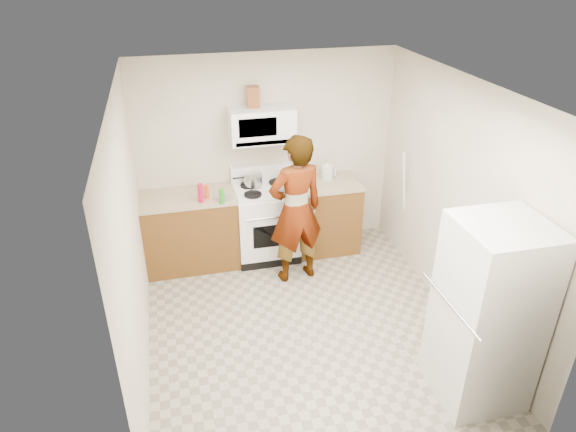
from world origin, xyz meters
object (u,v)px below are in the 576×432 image
object	(u,v)px
gas_range	(266,221)
microwave	(262,125)
saucepan	(253,180)
fridge	(487,314)
kettle	(327,172)
person	(296,210)

from	to	relation	value
gas_range	microwave	world-z (taller)	microwave
microwave	saucepan	bearing A→B (deg)	-174.99
fridge	kettle	world-z (taller)	fridge
microwave	person	xyz separation A→B (m)	(0.24, -0.71, -0.80)
microwave	fridge	xyz separation A→B (m)	(1.33, -2.83, -0.85)
person	saucepan	bearing A→B (deg)	-72.44
person	saucepan	distance (m)	0.79
person	kettle	distance (m)	0.91
microwave	saucepan	xyz separation A→B (m)	(-0.13, -0.01, -0.68)
fridge	kettle	distance (m)	2.86
fridge	gas_range	bearing A→B (deg)	116.83
gas_range	microwave	size ratio (longest dim) A/B	1.49
gas_range	kettle	xyz separation A→B (m)	(0.82, 0.11, 0.54)
saucepan	fridge	bearing A→B (deg)	-62.60
person	fridge	distance (m)	2.39
kettle	gas_range	bearing A→B (deg)	-151.55
gas_range	person	world-z (taller)	person
person	kettle	xyz separation A→B (m)	(0.58, 0.68, 0.13)
gas_range	saucepan	world-z (taller)	gas_range
gas_range	microwave	bearing A→B (deg)	90.00
microwave	person	size ratio (longest dim) A/B	0.42
saucepan	kettle	bearing A→B (deg)	-0.62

